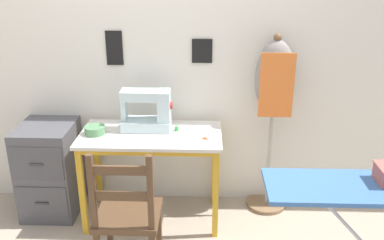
{
  "coord_description": "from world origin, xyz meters",
  "views": [
    {
      "loc": [
        0.41,
        -2.61,
        1.95
      ],
      "look_at": [
        0.31,
        0.24,
        0.84
      ],
      "focal_mm": 40.0,
      "sensor_mm": 36.0,
      "label": 1
    }
  ],
  "objects_px": {
    "sewing_machine": "(149,111)",
    "fabric_bowl": "(95,130)",
    "scissors": "(207,140)",
    "thread_spool_near_machine": "(177,128)",
    "dress_form": "(274,90)",
    "wooden_chair": "(127,216)",
    "ironing_board": "(384,193)",
    "filing_cabinet": "(50,169)"
  },
  "relations": [
    {
      "from": "dress_form",
      "to": "ironing_board",
      "type": "height_order",
      "value": "dress_form"
    },
    {
      "from": "sewing_machine",
      "to": "filing_cabinet",
      "type": "relative_size",
      "value": 0.51
    },
    {
      "from": "thread_spool_near_machine",
      "to": "scissors",
      "type": "bearing_deg",
      "value": -34.32
    },
    {
      "from": "sewing_machine",
      "to": "filing_cabinet",
      "type": "bearing_deg",
      "value": -180.0
    },
    {
      "from": "scissors",
      "to": "filing_cabinet",
      "type": "relative_size",
      "value": 0.16
    },
    {
      "from": "dress_form",
      "to": "sewing_machine",
      "type": "bearing_deg",
      "value": -172.37
    },
    {
      "from": "wooden_chair",
      "to": "filing_cabinet",
      "type": "distance_m",
      "value": 1.02
    },
    {
      "from": "fabric_bowl",
      "to": "thread_spool_near_machine",
      "type": "bearing_deg",
      "value": 7.42
    },
    {
      "from": "sewing_machine",
      "to": "filing_cabinet",
      "type": "distance_m",
      "value": 0.94
    },
    {
      "from": "sewing_machine",
      "to": "filing_cabinet",
      "type": "xyz_separation_m",
      "value": [
        -0.8,
        -0.0,
        -0.5
      ]
    },
    {
      "from": "ironing_board",
      "to": "dress_form",
      "type": "bearing_deg",
      "value": 111.17
    },
    {
      "from": "filing_cabinet",
      "to": "sewing_machine",
      "type": "bearing_deg",
      "value": 0.0
    },
    {
      "from": "wooden_chair",
      "to": "ironing_board",
      "type": "xyz_separation_m",
      "value": [
        1.42,
        -0.29,
        0.37
      ]
    },
    {
      "from": "fabric_bowl",
      "to": "wooden_chair",
      "type": "height_order",
      "value": "wooden_chair"
    },
    {
      "from": "thread_spool_near_machine",
      "to": "ironing_board",
      "type": "relative_size",
      "value": 0.03
    },
    {
      "from": "fabric_bowl",
      "to": "ironing_board",
      "type": "distance_m",
      "value": 1.96
    },
    {
      "from": "dress_form",
      "to": "ironing_board",
      "type": "xyz_separation_m",
      "value": [
        0.43,
        -1.11,
        -0.22
      ]
    },
    {
      "from": "ironing_board",
      "to": "scissors",
      "type": "bearing_deg",
      "value": 138.95
    },
    {
      "from": "sewing_machine",
      "to": "thread_spool_near_machine",
      "type": "xyz_separation_m",
      "value": [
        0.2,
        -0.02,
        -0.12
      ]
    },
    {
      "from": "ironing_board",
      "to": "wooden_chair",
      "type": "bearing_deg",
      "value": 168.61
    },
    {
      "from": "scissors",
      "to": "filing_cabinet",
      "type": "height_order",
      "value": "filing_cabinet"
    },
    {
      "from": "sewing_machine",
      "to": "wooden_chair",
      "type": "relative_size",
      "value": 0.42
    },
    {
      "from": "fabric_bowl",
      "to": "ironing_board",
      "type": "relative_size",
      "value": 0.12
    },
    {
      "from": "scissors",
      "to": "dress_form",
      "type": "height_order",
      "value": "dress_form"
    },
    {
      "from": "sewing_machine",
      "to": "wooden_chair",
      "type": "bearing_deg",
      "value": -95.09
    },
    {
      "from": "scissors",
      "to": "thread_spool_near_machine",
      "type": "bearing_deg",
      "value": 145.68
    },
    {
      "from": "thread_spool_near_machine",
      "to": "fabric_bowl",
      "type": "bearing_deg",
      "value": -172.58
    },
    {
      "from": "scissors",
      "to": "wooden_chair",
      "type": "xyz_separation_m",
      "value": [
        -0.5,
        -0.52,
        -0.3
      ]
    },
    {
      "from": "scissors",
      "to": "thread_spool_near_machine",
      "type": "xyz_separation_m",
      "value": [
        -0.23,
        0.16,
        0.02
      ]
    },
    {
      "from": "fabric_bowl",
      "to": "dress_form",
      "type": "relative_size",
      "value": 0.11
    },
    {
      "from": "dress_form",
      "to": "fabric_bowl",
      "type": "bearing_deg",
      "value": -170.42
    },
    {
      "from": "fabric_bowl",
      "to": "filing_cabinet",
      "type": "distance_m",
      "value": 0.57
    },
    {
      "from": "sewing_machine",
      "to": "fabric_bowl",
      "type": "height_order",
      "value": "sewing_machine"
    },
    {
      "from": "filing_cabinet",
      "to": "thread_spool_near_machine",
      "type": "bearing_deg",
      "value": -1.19
    },
    {
      "from": "filing_cabinet",
      "to": "fabric_bowl",
      "type": "bearing_deg",
      "value": -13.42
    },
    {
      "from": "filing_cabinet",
      "to": "scissors",
      "type": "bearing_deg",
      "value": -8.21
    },
    {
      "from": "sewing_machine",
      "to": "ironing_board",
      "type": "distance_m",
      "value": 1.68
    },
    {
      "from": "filing_cabinet",
      "to": "wooden_chair",
      "type": "bearing_deg",
      "value": -43.24
    },
    {
      "from": "sewing_machine",
      "to": "thread_spool_near_machine",
      "type": "distance_m",
      "value": 0.24
    },
    {
      "from": "thread_spool_near_machine",
      "to": "sewing_machine",
      "type": "bearing_deg",
      "value": 174.14
    },
    {
      "from": "dress_form",
      "to": "ironing_board",
      "type": "bearing_deg",
      "value": -68.83
    },
    {
      "from": "thread_spool_near_machine",
      "to": "wooden_chair",
      "type": "relative_size",
      "value": 0.05
    }
  ]
}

